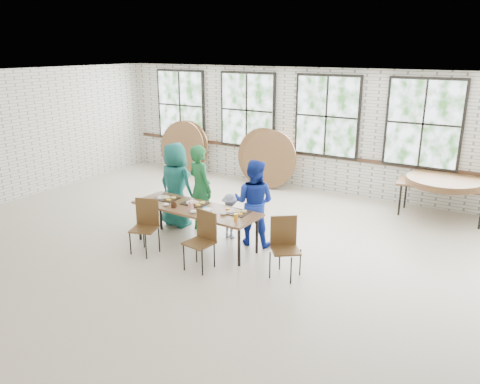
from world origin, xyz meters
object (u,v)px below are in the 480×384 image
object	(u,v)px
dining_table	(196,210)
storage_table	(443,187)
chair_near_left	(146,221)
chair_near_right	(203,235)

from	to	relation	value
dining_table	storage_table	bearing A→B (deg)	50.02
dining_table	chair_near_left	xyz separation A→B (m)	(-0.62, -0.62, -0.13)
dining_table	chair_near_left	size ratio (longest dim) A/B	2.56
storage_table	chair_near_right	bearing A→B (deg)	-127.70
dining_table	storage_table	xyz separation A→B (m)	(3.54, 3.84, -0.00)
chair_near_left	storage_table	distance (m)	6.10
dining_table	storage_table	distance (m)	5.22
chair_near_left	chair_near_right	xyz separation A→B (m)	(1.21, 0.00, 0.00)
chair_near_right	dining_table	bearing A→B (deg)	142.10
dining_table	chair_near_left	distance (m)	0.89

